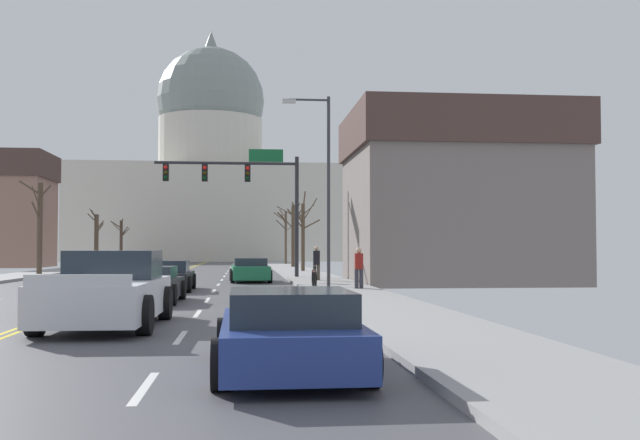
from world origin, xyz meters
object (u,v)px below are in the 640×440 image
Objects in this scene: sedan_near_02 at (150,285)px; sedan_oncoming_01 at (120,262)px; pickup_truck_near_03 at (109,292)px; pedestrian_00 at (359,266)px; sedan_near_01 at (168,277)px; sedan_oncoming_00 at (137,267)px; street_lamp_right at (323,174)px; pedestrian_01 at (317,261)px; sedan_near_04 at (289,333)px; sedan_near_00 at (250,270)px; bicycle_parked at (314,278)px; signal_gantry at (247,184)px.

sedan_near_02 is 0.94× the size of sedan_oncoming_01.
pickup_truck_near_03 is 14.19m from pedestrian_00.
sedan_oncoming_00 is (-3.50, 16.32, -0.01)m from sedan_near_01.
street_lamp_right reaches higher than pickup_truck_near_03.
pedestrian_00 is at bearing -83.13° from pedestrian_01.
pickup_truck_near_03 reaches higher than sedan_near_01.
pickup_truck_near_03 is 1.29× the size of sedan_near_04.
sedan_near_00 is at bearing -52.10° from sedan_oncoming_00.
sedan_oncoming_00 is 2.49× the size of bicycle_parked.
street_lamp_right reaches higher than pedestrian_01.
street_lamp_right reaches higher than bicycle_parked.
sedan_near_01 is at bearing 100.36° from sedan_near_04.
pedestrian_01 is 6.24m from bicycle_parked.
pedestrian_01 is (3.44, -4.56, -4.17)m from signal_gantry.
street_lamp_right is at bearing -68.03° from sedan_near_00.
sedan_oncoming_00 is at bearing -76.50° from sedan_oncoming_01.
sedan_oncoming_01 reaches higher than sedan_near_00.
sedan_near_04 is at bearing -78.23° from sedan_oncoming_01.
sedan_near_04 is 2.40× the size of bicycle_parked.
sedan_near_02 is 0.98× the size of sedan_oncoming_00.
pedestrian_01 reaches higher than sedan_near_04.
bicycle_parked is (-1.62, 1.52, -0.53)m from pedestrian_00.
street_lamp_right is 1.45× the size of pickup_truck_near_03.
pickup_truck_near_03 is at bearing -81.10° from sedan_oncoming_01.
sedan_oncoming_01 is 27.03m from pedestrian_01.
street_lamp_right is at bearing 47.27° from sedan_near_02.
signal_gantry is at bearing 82.81° from pickup_truck_near_03.
sedan_near_02 is at bearing -132.73° from street_lamp_right.
pedestrian_00 is 2.28m from bicycle_parked.
sedan_near_01 is 7.74m from pedestrian_00.
sedan_near_00 is at bearing 90.68° from sedan_near_04.
sedan_near_04 is (3.70, -20.22, -0.01)m from sedan_near_01.
sedan_near_02 reaches higher than bicycle_parked.
pedestrian_01 is at bearing 83.59° from bicycle_parked.
pedestrian_01 is (6.51, 19.78, 0.32)m from pickup_truck_near_03.
sedan_near_00 is 3.60m from pedestrian_01.
pedestrian_00 is at bearing 78.29° from sedan_near_04.
sedan_oncoming_01 is at bearing 114.49° from sedan_near_00.
pedestrian_01 reaches higher than pedestrian_00.
sedan_near_00 is 10.08m from pedestrian_00.
sedan_oncoming_00 is at bearing 121.33° from street_lamp_right.
sedan_oncoming_00 is at bearing 98.95° from sedan_near_02.
bicycle_parked is at bearing 83.67° from sedan_near_04.
sedan_near_00 is 1.04× the size of sedan_near_02.
sedan_near_00 is 0.98× the size of sedan_near_01.
sedan_near_00 is at bearing 81.27° from pickup_truck_near_03.
bicycle_parked is (2.23, 20.07, -0.06)m from sedan_near_04.
sedan_near_02 is 8.63m from bicycle_parked.
sedan_near_01 is 30.29m from sedan_oncoming_01.
pickup_truck_near_03 is 43.83m from sedan_oncoming_01.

